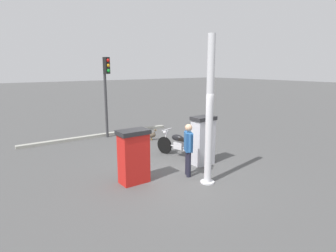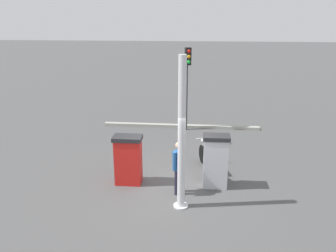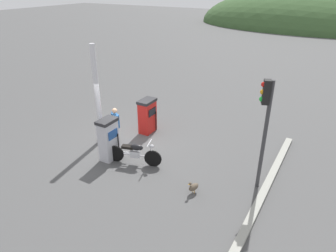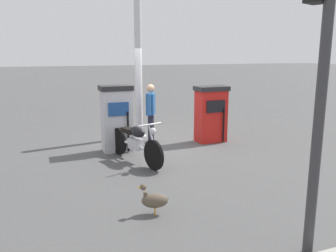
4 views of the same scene
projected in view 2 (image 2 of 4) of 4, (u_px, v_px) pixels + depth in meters
ground_plane at (171, 187)px, 10.24m from camera, size 120.00×120.00×0.00m
fuel_pump_near at (215, 161)px, 10.06m from camera, size 0.54×0.77×1.62m
fuel_pump_far at (128, 160)px, 10.29m from camera, size 0.58×0.85×1.51m
motorcycle_near_pump at (208, 158)px, 11.17m from camera, size 2.01×0.76×0.96m
attendant_person at (179, 164)px, 9.65m from camera, size 0.55×0.35×1.57m
wandering_duck at (219, 138)px, 13.66m from camera, size 0.30×0.48×0.49m
roadside_traffic_light at (187, 75)px, 14.59m from camera, size 0.40×0.29×3.61m
canopy_support_pole at (182, 139)px, 8.63m from camera, size 0.40×0.40×4.02m
road_edge_kerb at (181, 126)px, 15.71m from camera, size 0.31×7.07×0.12m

